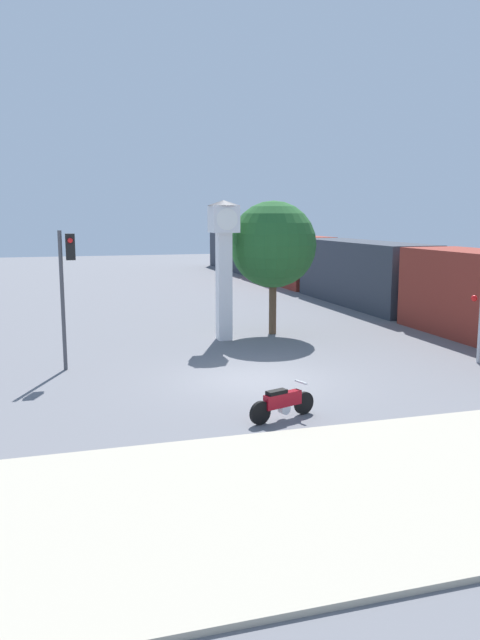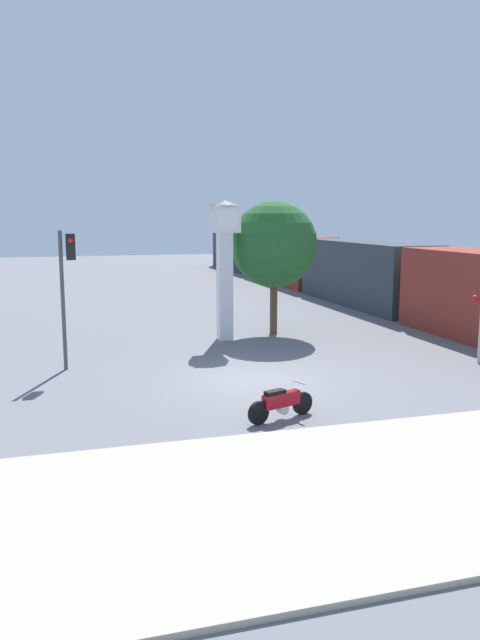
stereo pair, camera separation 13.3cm
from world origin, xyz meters
name	(u,v)px [view 1 (the left image)]	position (x,y,z in m)	size (l,w,h in m)	color
ground_plane	(256,380)	(0.00, 0.00, 0.00)	(120.00, 120.00, 0.00)	slate
sidewalk_strip	(388,483)	(0.00, -7.60, 0.05)	(36.00, 6.00, 0.10)	#B2A893
motorcycle	(282,403)	(-0.51, -3.60, 0.40)	(1.81, 0.73, 0.83)	black
clock_tower	(224,249)	(0.70, 6.07, 3.50)	(1.21, 1.21, 5.33)	white
freight_train	(319,265)	(10.46, 19.23, 1.70)	(2.80, 45.56, 3.40)	maroon
traffic_light	(66,275)	(-5.17, 2.86, 2.97)	(0.50, 0.35, 4.32)	#47474C
street_tree	(273,245)	(2.91, 6.69, 3.61)	(3.45, 3.45, 5.35)	brown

